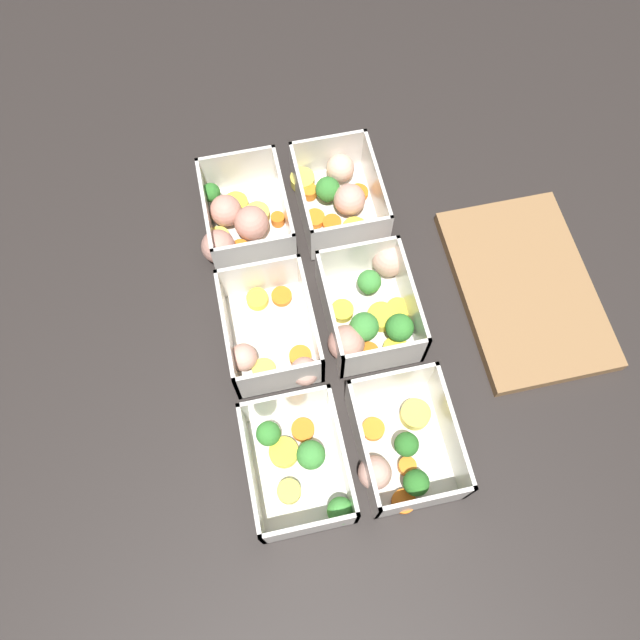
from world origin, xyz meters
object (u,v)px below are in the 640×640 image
container_near_center (272,339)px  container_far_left (339,195)px  container_near_left (239,221)px  container_far_center (372,310)px  container_far_right (402,449)px  container_near_right (299,465)px

container_near_center → container_far_left: 0.24m
container_near_left → container_near_center: 0.19m
container_far_center → container_near_left: bearing=-139.5°
container_far_right → container_far_center: bearing=177.1°
container_far_center → container_far_right: 0.19m
container_near_left → container_near_right: 0.36m
container_far_left → container_far_center: size_ratio=0.88×
container_near_right → container_far_left: bearing=160.1°
container_near_left → container_far_right: size_ratio=0.96×
container_far_left → container_near_left: bearing=-85.3°
container_near_center → container_far_center: bearing=94.8°
container_near_center → container_far_right: bearing=35.9°
container_far_left → container_far_center: same height
container_near_right → container_far_center: same height
container_near_center → container_near_left: bearing=-175.9°
container_near_right → container_near_center: bearing=-179.2°
container_near_right → container_far_left: size_ratio=0.99×
container_near_center → container_far_center: (-0.01, 0.14, 0.00)m
container_far_center → container_far_right: (0.19, -0.01, -0.00)m
container_near_left → container_near_center: size_ratio=0.94×
container_near_center → container_near_right: (0.17, 0.00, 0.00)m
container_far_right → container_near_center: bearing=-144.1°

